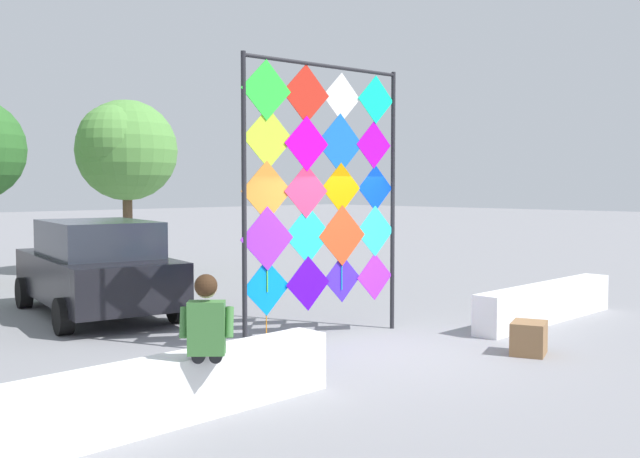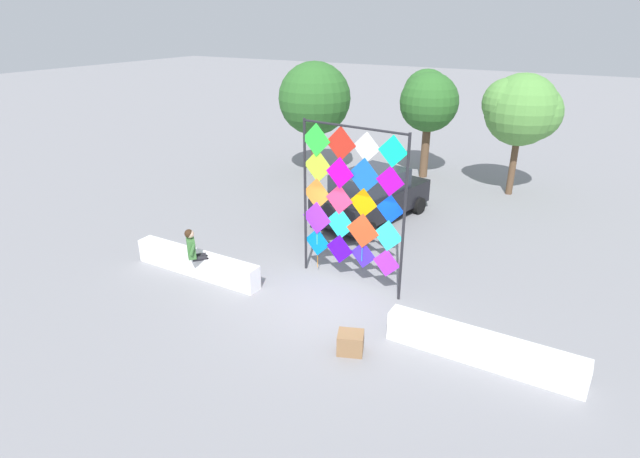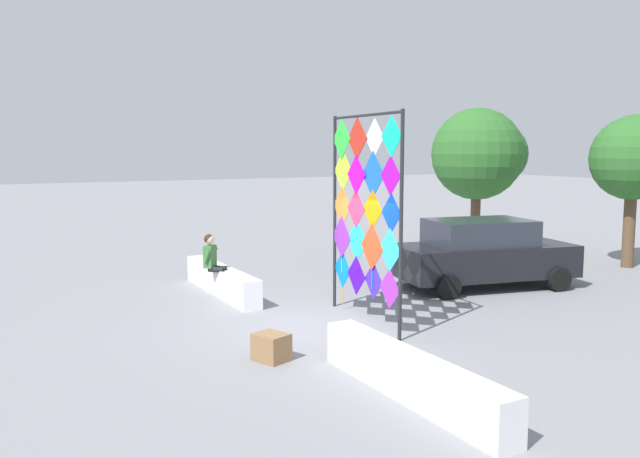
% 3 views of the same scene
% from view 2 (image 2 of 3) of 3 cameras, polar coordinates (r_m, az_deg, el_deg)
% --- Properties ---
extents(ground, '(120.00, 120.00, 0.00)m').
position_cam_2_polar(ground, '(12.55, 0.68, -8.49)').
color(ground, gray).
extents(plaza_ledge_left, '(3.96, 0.45, 0.65)m').
position_cam_2_polar(plaza_ledge_left, '(14.18, -13.73, -3.78)').
color(plaza_ledge_left, white).
rests_on(plaza_ledge_left, ground).
extents(plaza_ledge_right, '(3.96, 0.45, 0.65)m').
position_cam_2_polar(plaza_ledge_right, '(11.02, 17.78, -12.71)').
color(plaza_ledge_right, white).
rests_on(plaza_ledge_right, ground).
extents(kite_display_rack, '(2.99, 0.35, 4.19)m').
position_cam_2_polar(kite_display_rack, '(12.57, 3.44, 3.45)').
color(kite_display_rack, '#232328').
rests_on(kite_display_rack, ground).
extents(seated_vendor, '(0.70, 0.72, 1.50)m').
position_cam_2_polar(seated_vendor, '(13.59, -13.87, -2.39)').
color(seated_vendor, black).
rests_on(seated_vendor, ground).
extents(parked_car, '(2.82, 4.74, 1.73)m').
position_cam_2_polar(parked_car, '(17.40, 5.86, 3.83)').
color(parked_car, black).
rests_on(parked_car, ground).
extents(cardboard_box_large, '(0.66, 0.61, 0.46)m').
position_cam_2_polar(cardboard_box_large, '(10.86, 3.46, -12.68)').
color(cardboard_box_large, olive).
rests_on(cardboard_box_large, ground).
extents(tree_broadleaf, '(3.04, 3.30, 4.83)m').
position_cam_2_polar(tree_broadleaf, '(22.10, -0.31, 14.53)').
color(tree_broadleaf, brown).
rests_on(tree_broadleaf, ground).
extents(tree_palm_like, '(2.89, 2.68, 4.64)m').
position_cam_2_polar(tree_palm_like, '(20.72, 21.84, 12.41)').
color(tree_palm_like, brown).
rests_on(tree_palm_like, ground).
extents(tree_far_right, '(2.50, 2.67, 4.51)m').
position_cam_2_polar(tree_far_right, '(22.23, 12.23, 14.04)').
color(tree_far_right, brown).
rests_on(tree_far_right, ground).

